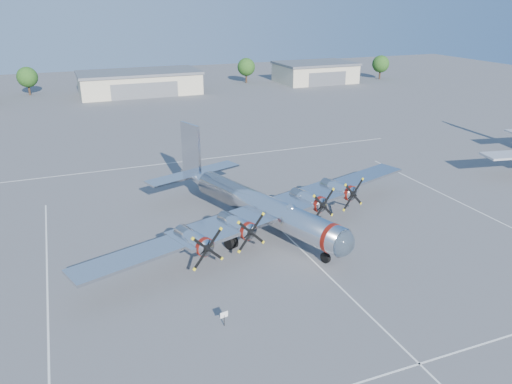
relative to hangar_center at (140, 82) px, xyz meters
name	(u,v)px	position (x,y,z in m)	size (l,w,h in m)	color
ground	(278,227)	(0.00, -81.96, -2.71)	(260.00, 260.00, 0.00)	#4F4F51
parking_lines	(285,234)	(0.00, -83.71, -2.71)	(60.00, 50.08, 0.01)	silver
hangar_center	(140,82)	(0.00, 0.00, 0.00)	(28.60, 14.60, 5.40)	beige
hangar_east	(315,72)	(48.00, 0.00, 0.00)	(20.60, 14.60, 5.40)	beige
tree_west	(27,77)	(-25.00, 8.04, 1.51)	(4.80, 4.80, 6.64)	#382619
tree_east	(246,67)	(30.00, 6.04, 1.51)	(4.80, 4.80, 6.64)	#382619
tree_far_east	(381,64)	(68.00, -1.96, 1.51)	(4.80, 4.80, 6.64)	#382619
main_bomber_b29	(257,228)	(-2.12, -81.42, -2.71)	(39.48, 27.01, 8.73)	silver
info_placard	(224,316)	(-10.31, -95.53, -1.90)	(0.60, 0.14, 1.15)	black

